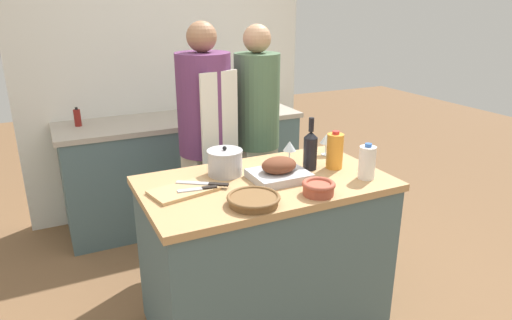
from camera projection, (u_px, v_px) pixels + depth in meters
name	position (u px, v px, depth m)	size (l,w,h in m)	color
ground_plane	(264.00, 318.00, 2.78)	(12.00, 12.00, 0.00)	brown
kitchen_island	(265.00, 253.00, 2.63)	(1.34, 0.77, 0.91)	#4C666B
back_counter	(184.00, 169.00, 3.95)	(2.01, 0.60, 0.91)	#4C666B
back_wall	(167.00, 68.00, 3.97)	(2.51, 0.10, 2.55)	silver
roasting_pan	(279.00, 171.00, 2.48)	(0.30, 0.25, 0.13)	#BCBCC1
wicker_basket	(254.00, 200.00, 2.18)	(0.26, 0.26, 0.05)	brown
cutting_board	(183.00, 191.00, 2.32)	(0.36, 0.26, 0.02)	tan
stock_pot	(225.00, 162.00, 2.54)	(0.20, 0.20, 0.17)	#B7B7BC
mixing_bowl	(318.00, 188.00, 2.28)	(0.17, 0.17, 0.07)	#A84C38
juice_jug	(335.00, 151.00, 2.63)	(0.10, 0.10, 0.22)	orange
milk_jug	(367.00, 162.00, 2.48)	(0.09, 0.09, 0.20)	white
wine_bottle_green	(310.00, 149.00, 2.61)	(0.08, 0.08, 0.31)	black
wine_glass_left	(326.00, 139.00, 2.86)	(0.08, 0.08, 0.14)	silver
wine_glass_right	(290.00, 147.00, 2.70)	(0.08, 0.08, 0.14)	silver
knife_chef	(204.00, 183.00, 2.38)	(0.25, 0.18, 0.01)	#B7B7BC
knife_paring	(199.00, 189.00, 2.31)	(0.20, 0.06, 0.01)	#B7B7BC
condiment_bottle_tall	(235.00, 103.00, 3.92)	(0.06, 0.06, 0.19)	#234C28
condiment_bottle_short	(77.00, 118.00, 3.52)	(0.05, 0.05, 0.15)	maroon
condiment_bottle_extra	(214.00, 110.00, 3.75)	(0.07, 0.07, 0.16)	#234C28
person_cook_aproned	(206.00, 136.00, 3.15)	(0.37, 0.40, 1.71)	beige
person_cook_guest	(257.00, 130.00, 3.34)	(0.33, 0.33, 1.68)	beige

